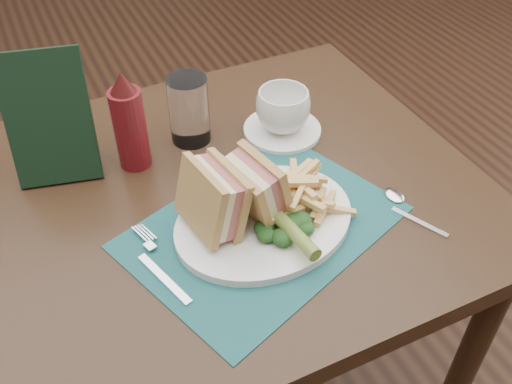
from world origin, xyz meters
TOP-DOWN VIEW (x-y plane):
  - floor at (0.00, 0.00)m, footprint 7.00×7.00m
  - table_main at (0.00, -0.50)m, footprint 0.90×0.75m
  - placemat at (0.03, -0.62)m, footprint 0.49×0.42m
  - plate at (0.04, -0.61)m, footprint 0.33×0.28m
  - sandwich_half_a at (-0.06, -0.60)m, footprint 0.10×0.13m
  - sandwich_half_b at (0.01, -0.60)m, footprint 0.10×0.12m
  - kale_garnish at (0.05, -0.66)m, footprint 0.11×0.08m
  - pickle_spear at (0.05, -0.68)m, footprint 0.04×0.12m
  - fries_pile at (0.10, -0.60)m, footprint 0.18×0.20m
  - fork at (-0.15, -0.62)m, footprint 0.08×0.17m
  - spoon at (0.27, -0.69)m, footprint 0.09×0.15m
  - saucer at (0.18, -0.40)m, footprint 0.19×0.19m
  - coffee_cup at (0.18, -0.40)m, footprint 0.14×0.14m
  - drinking_glass at (0.01, -0.34)m, footprint 0.10×0.10m
  - ketchup_bottle at (-0.11, -0.37)m, footprint 0.06×0.06m
  - check_presenter at (-0.23, -0.33)m, footprint 0.15×0.11m

SIDE VIEW (x-z plane):
  - floor at x=0.00m, z-range 0.00..0.00m
  - table_main at x=0.00m, z-range 0.00..0.75m
  - placemat at x=0.03m, z-range 0.75..0.75m
  - spoon at x=0.27m, z-range 0.75..0.76m
  - saucer at x=0.18m, z-range 0.75..0.76m
  - fork at x=-0.15m, z-range 0.75..0.76m
  - plate at x=0.04m, z-range 0.75..0.77m
  - kale_garnish at x=0.05m, z-range 0.77..0.79m
  - pickle_spear at x=0.05m, z-range 0.78..0.80m
  - fries_pile at x=0.10m, z-range 0.77..0.83m
  - coffee_cup at x=0.18m, z-range 0.76..0.84m
  - drinking_glass at x=0.01m, z-range 0.75..0.88m
  - sandwich_half_b at x=0.01m, z-range 0.77..0.87m
  - sandwich_half_a at x=-0.06m, z-range 0.77..0.88m
  - ketchup_bottle at x=-0.11m, z-range 0.75..0.94m
  - check_presenter at x=-0.23m, z-range 0.75..0.97m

